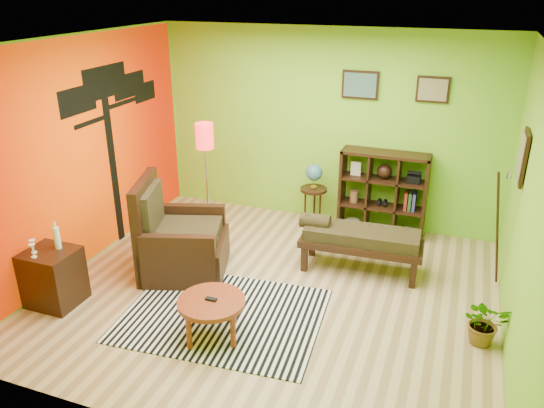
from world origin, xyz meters
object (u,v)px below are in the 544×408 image
(floor_lamp, at_px, (205,147))
(potted_plant, at_px, (484,327))
(armchair, at_px, (179,244))
(side_cabinet, at_px, (53,277))
(coffee_table, at_px, (211,305))
(bench, at_px, (358,238))
(globe_table, at_px, (314,179))
(cube_shelf, at_px, (384,194))

(floor_lamp, distance_m, potted_plant, 3.96)
(armchair, height_order, side_cabinet, armchair)
(side_cabinet, height_order, floor_lamp, floor_lamp)
(coffee_table, bearing_deg, side_cabinet, -177.99)
(floor_lamp, relative_size, bench, 1.08)
(armchair, bearing_deg, bench, 20.62)
(globe_table, relative_size, potted_plant, 1.95)
(armchair, distance_m, globe_table, 2.23)
(armchair, relative_size, potted_plant, 2.56)
(coffee_table, xyz_separation_m, bench, (1.09, 1.82, 0.08))
(coffee_table, bearing_deg, bench, 59.04)
(armchair, relative_size, globe_table, 1.31)
(side_cabinet, xyz_separation_m, floor_lamp, (0.89, 2.04, 1.01))
(floor_lamp, distance_m, cube_shelf, 2.56)
(floor_lamp, relative_size, cube_shelf, 1.38)
(potted_plant, bearing_deg, cube_shelf, 122.44)
(armchair, height_order, cube_shelf, armchair)
(side_cabinet, bearing_deg, globe_table, 54.54)
(coffee_table, bearing_deg, armchair, 132.75)
(armchair, xyz_separation_m, bench, (2.06, 0.78, 0.08))
(armchair, distance_m, cube_shelf, 2.93)
(coffee_table, bearing_deg, cube_shelf, 68.26)
(coffee_table, xyz_separation_m, cube_shelf, (1.20, 3.01, 0.24))
(side_cabinet, distance_m, potted_plant, 4.59)
(coffee_table, xyz_separation_m, armchair, (-0.97, 1.05, 0.00))
(floor_lamp, height_order, bench, floor_lamp)
(potted_plant, bearing_deg, bench, 146.29)
(cube_shelf, bearing_deg, globe_table, -174.58)
(cube_shelf, height_order, potted_plant, cube_shelf)
(coffee_table, height_order, side_cabinet, side_cabinet)
(globe_table, relative_size, bench, 0.62)
(floor_lamp, bearing_deg, bench, -4.16)
(coffee_table, distance_m, potted_plant, 2.72)
(bench, height_order, potted_plant, bench)
(floor_lamp, distance_m, globe_table, 1.67)
(cube_shelf, xyz_separation_m, potted_plant, (1.39, -2.18, -0.41))
(globe_table, bearing_deg, potted_plant, -41.28)
(floor_lamp, height_order, potted_plant, floor_lamp)
(side_cabinet, xyz_separation_m, globe_table, (2.12, 2.98, 0.39))
(coffee_table, xyz_separation_m, potted_plant, (2.59, 0.83, -0.17))
(coffee_table, height_order, armchair, armchair)
(floor_lamp, xyz_separation_m, bench, (2.12, -0.15, -0.90))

